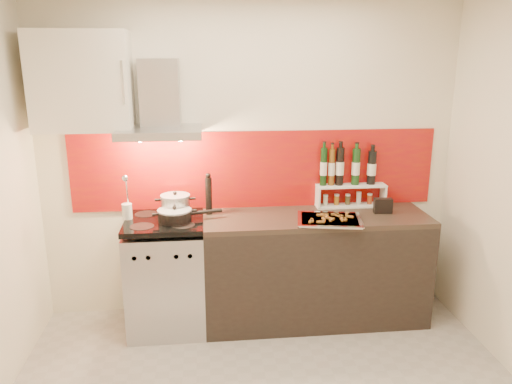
{
  "coord_description": "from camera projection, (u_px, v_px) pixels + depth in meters",
  "views": [
    {
      "loc": [
        -0.38,
        -2.61,
        2.14
      ],
      "look_at": [
        0.0,
        0.95,
        1.15
      ],
      "focal_mm": 35.0,
      "sensor_mm": 36.0,
      "label": 1
    }
  ],
  "objects": [
    {
      "name": "step_shelf",
      "position": [
        348.0,
        179.0,
        4.16
      ],
      "size": [
        0.58,
        0.16,
        0.5
      ],
      "color": "white",
      "rests_on": "counter"
    },
    {
      "name": "range_stove",
      "position": [
        167.0,
        275.0,
        3.97
      ],
      "size": [
        0.6,
        0.6,
        0.91
      ],
      "color": "#B7B7BA",
      "rests_on": "ground"
    },
    {
      "name": "backsplash",
      "position": [
        256.0,
        170.0,
        4.12
      ],
      "size": [
        3.0,
        0.02,
        0.64
      ],
      "primitive_type": "cube",
      "color": "#9C0813",
      "rests_on": "back_wall"
    },
    {
      "name": "caddy_box",
      "position": [
        383.0,
        206.0,
        4.02
      ],
      "size": [
        0.15,
        0.07,
        0.12
      ],
      "primitive_type": "cube",
      "rotation": [
        0.0,
        0.0,
        -0.08
      ],
      "color": "black",
      "rests_on": "counter"
    },
    {
      "name": "upper_cabinet",
      "position": [
        82.0,
        81.0,
        3.63
      ],
      "size": [
        0.7,
        0.35,
        0.72
      ],
      "primitive_type": "cube",
      "color": "#EEE6CF",
      "rests_on": "back_wall"
    },
    {
      "name": "range_hood",
      "position": [
        160.0,
        109.0,
        3.76
      ],
      "size": [
        0.62,
        0.5,
        0.61
      ],
      "color": "#B7B7BA",
      "rests_on": "back_wall"
    },
    {
      "name": "counter",
      "position": [
        315.0,
        268.0,
        4.09
      ],
      "size": [
        1.8,
        0.6,
        0.9
      ],
      "color": "black",
      "rests_on": "ground"
    },
    {
      "name": "baking_tray",
      "position": [
        330.0,
        220.0,
        3.82
      ],
      "size": [
        0.55,
        0.46,
        0.03
      ],
      "color": "silver",
      "rests_on": "counter"
    },
    {
      "name": "pepper_mill",
      "position": [
        209.0,
        194.0,
        3.97
      ],
      "size": [
        0.05,
        0.05,
        0.34
      ],
      "color": "black",
      "rests_on": "counter"
    },
    {
      "name": "back_wall",
      "position": [
        250.0,
        160.0,
        4.1
      ],
      "size": [
        3.4,
        0.02,
        2.6
      ],
      "primitive_type": "cube",
      "color": "silver",
      "rests_on": "ground"
    },
    {
      "name": "stock_pot",
      "position": [
        176.0,
        205.0,
        3.92
      ],
      "size": [
        0.23,
        0.23,
        0.2
      ],
      "color": "#B7B7BA",
      "rests_on": "range_stove"
    },
    {
      "name": "utensil_jar",
      "position": [
        127.0,
        206.0,
        3.83
      ],
      "size": [
        0.08,
        0.12,
        0.37
      ],
      "color": "silver",
      "rests_on": "range_stove"
    },
    {
      "name": "saute_pan",
      "position": [
        176.0,
        215.0,
        3.8
      ],
      "size": [
        0.49,
        0.26,
        0.12
      ],
      "color": "black",
      "rests_on": "range_stove"
    }
  ]
}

